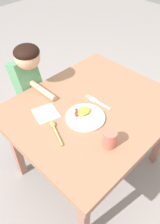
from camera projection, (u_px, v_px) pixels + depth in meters
ground_plane at (90, 165)px, 1.95m from camera, size 8.00×8.00×0.00m
dining_table at (92, 114)px, 1.53m from camera, size 1.07×0.90×0.68m
plate at (85, 116)px, 1.40m from camera, size 0.24×0.24×0.04m
fork at (98, 102)px, 1.51m from camera, size 0.03×0.21×0.01m
spoon at (55, 129)px, 1.32m from camera, size 0.09×0.19×0.02m
drinking_cup at (109, 139)px, 1.22m from camera, size 0.08×0.08×0.10m
person at (30, 96)px, 1.78m from camera, size 0.17×0.45×0.99m
napkin at (46, 113)px, 1.43m from camera, size 0.18×0.18×0.00m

